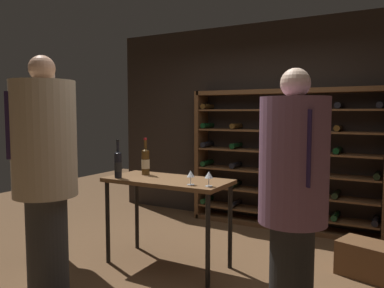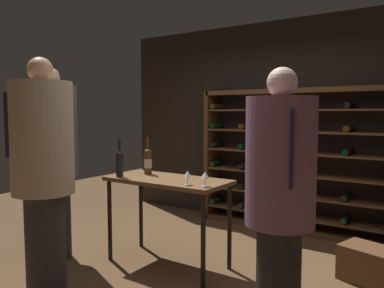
{
  "view_description": "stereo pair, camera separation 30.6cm",
  "coord_description": "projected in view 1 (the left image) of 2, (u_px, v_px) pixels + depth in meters",
  "views": [
    {
      "loc": [
        1.66,
        -3.09,
        1.55
      ],
      "look_at": [
        -0.2,
        0.23,
        1.23
      ],
      "focal_mm": 35.87,
      "sensor_mm": 36.0,
      "label": 1
    },
    {
      "loc": [
        1.92,
        -2.93,
        1.55
      ],
      "look_at": [
        -0.2,
        0.23,
        1.23
      ],
      "focal_mm": 35.87,
      "sensor_mm": 36.0,
      "label": 2
    }
  ],
  "objects": [
    {
      "name": "tasting_table",
      "position": [
        168.0,
        189.0,
        3.83
      ],
      "size": [
        1.25,
        0.59,
        0.89
      ],
      "color": "brown",
      "rests_on": "ground"
    },
    {
      "name": "wine_crate",
      "position": [
        366.0,
        259.0,
        3.62
      ],
      "size": [
        0.56,
        0.46,
        0.33
      ],
      "primitive_type": "cube",
      "rotation": [
        0.0,
        0.0,
        -0.29
      ],
      "color": "brown",
      "rests_on": "ground"
    },
    {
      "name": "wine_glass_stemmed_center",
      "position": [
        191.0,
        175.0,
        3.49
      ],
      "size": [
        0.07,
        0.07,
        0.13
      ],
      "color": "silver",
      "rests_on": "tasting_table"
    },
    {
      "name": "wine_glass_stemmed_right",
      "position": [
        209.0,
        176.0,
        3.42
      ],
      "size": [
        0.08,
        0.08,
        0.14
      ],
      "color": "silver",
      "rests_on": "tasting_table"
    },
    {
      "name": "wine_bottle_gold_foil",
      "position": [
        118.0,
        164.0,
        3.86
      ],
      "size": [
        0.08,
        0.08,
        0.39
      ],
      "color": "black",
      "rests_on": "tasting_table"
    },
    {
      "name": "wine_rack",
      "position": [
        282.0,
        161.0,
        5.08
      ],
      "size": [
        2.52,
        0.32,
        1.85
      ],
      "color": "brown",
      "rests_on": "ground"
    },
    {
      "name": "wine_bottle_red_label",
      "position": [
        146.0,
        161.0,
        4.06
      ],
      "size": [
        0.09,
        0.09,
        0.39
      ],
      "color": "#4C3314",
      "rests_on": "tasting_table"
    },
    {
      "name": "person_bystander_dark_jacket",
      "position": [
        45.0,
        167.0,
        3.12
      ],
      "size": [
        0.51,
        0.51,
        2.0
      ],
      "rotation": [
        0.0,
        0.0,
        0.45
      ],
      "color": "#2D2D2D",
      "rests_on": "ground"
    },
    {
      "name": "back_wall",
      "position": [
        270.0,
        124.0,
        5.34
      ],
      "size": [
        4.94,
        0.1,
        2.78
      ],
      "primitive_type": "cube",
      "color": "black",
      "rests_on": "ground"
    },
    {
      "name": "person_guest_khaki",
      "position": [
        47.0,
        156.0,
        3.88
      ],
      "size": [
        0.52,
        0.52,
        2.01
      ],
      "rotation": [
        0.0,
        0.0,
        1.89
      ],
      "color": "#252525",
      "rests_on": "ground"
    },
    {
      "name": "ground_plane",
      "position": [
        199.0,
        276.0,
        3.63
      ],
      "size": [
        10.2,
        10.2,
        0.0
      ],
      "primitive_type": "plane",
      "color": "brown"
    },
    {
      "name": "person_bystander_red_print",
      "position": [
        293.0,
        191.0,
        2.61
      ],
      "size": [
        0.47,
        0.47,
        1.84
      ],
      "rotation": [
        0.0,
        0.0,
        -0.61
      ],
      "color": "black",
      "rests_on": "ground"
    }
  ]
}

